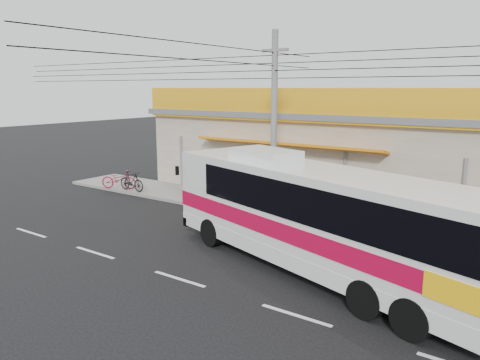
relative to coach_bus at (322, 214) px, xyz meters
The scene contains 8 objects.
ground 3.89m from the coach_bus, behind, with size 120.00×120.00×0.00m, color black.
sidewalk 6.95m from the coach_bus, 120.14° to the left, with size 30.00×3.20×0.15m, color slate.
lane_markings 4.74m from the coach_bus, 141.07° to the right, with size 50.00×0.12×0.01m, color silver, non-canonical shape.
storefront_building 11.82m from the coach_bus, 106.54° to the left, with size 22.60×9.20×5.70m.
coach_bus is the anchor object (origin of this frame).
motorbike_red 15.22m from the coach_bus, 162.79° to the left, with size 0.70×2.00×1.05m, color maroon.
motorbike_dark 14.23m from the coach_bus, 161.55° to the left, with size 0.52×1.83×1.10m, color black.
utility_pole 7.37m from the coach_bus, 136.00° to the left, with size 34.00×14.00×7.97m.
Camera 1 is at (9.19, -12.33, 5.70)m, focal length 35.00 mm.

